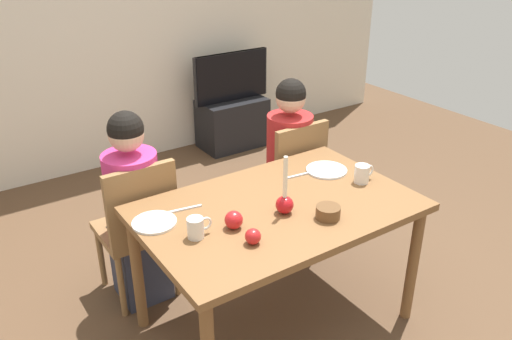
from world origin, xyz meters
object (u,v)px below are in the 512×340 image
Objects in this scene: mug_left at (196,228)px; mug_right at (362,174)px; dining_table at (278,219)px; person_left_child at (135,212)px; plate_left at (154,222)px; plate_right at (327,170)px; apple_by_left_plate at (234,220)px; tv_stand at (232,123)px; chair_right at (291,176)px; apple_near_candle at (253,236)px; bowl_walnuts at (328,212)px; person_right_child at (289,166)px; chair_left at (138,224)px; tv at (231,77)px; candle_centerpiece at (285,201)px.

mug_left is 1.02m from mug_right.
dining_table is 1.19× the size of person_left_child.
plate_left is at bearing 162.33° from dining_table.
plate_right is 0.80m from apple_by_left_plate.
person_left_child is at bearing -135.02° from tv_stand.
chair_right is at bearing 19.90° from plate_left.
plate_left is 1.16m from mug_right.
mug_left reaches higher than apple_by_left_plate.
apple_near_candle is (-1.43, -2.52, 0.55)m from tv_stand.
person_left_child is at bearing 126.90° from bowl_walnuts.
apple_by_left_plate is at bearing -179.37° from mug_right.
person_right_child is 4.96× the size of plate_right.
plate_right is (-0.09, -0.44, 0.24)m from chair_right.
chair_left is 0.07m from person_left_child.
chair_left reaches higher than tv_stand.
plate_left is at bearing -98.45° from person_left_child.
person_left_child is 1.29m from mug_right.
tv is 6.55× the size of bowl_walnuts.
chair_left reaches higher than mug_left.
candle_centerpiece reaches higher than plate_right.
tv_stand is (1.66, 1.69, -0.27)m from chair_left.
mug_right is (1.07, -0.69, 0.23)m from person_left_child.
person_left_child is 2.35m from tv.
mug_left reaches higher than apple_near_candle.
chair_left is 1.09m from chair_right.
person_left_child is at bearing 154.64° from plate_right.
chair_left is 12.20× the size of apple_near_candle.
tv is 3.35× the size of plate_right.
apple_by_left_plate is (-0.43, 0.18, 0.01)m from bowl_walnuts.
apple_by_left_plate is (0.23, -0.66, 0.28)m from chair_left.
apple_near_candle is 0.16m from apple_by_left_plate.
bowl_walnuts is (-0.43, -0.84, 0.27)m from chair_right.
plate_right is (-0.09, -0.47, 0.19)m from person_right_child.
apple_near_candle is (-0.86, -0.86, 0.22)m from person_right_child.
person_left_child is 0.49m from plate_left.
dining_table is at bearing 36.02° from apple_near_candle.
mug_right is at bearing -104.19° from tv.
chair_right is 1.80m from tv.
dining_table is at bearing -160.44° from plate_right.
apple_by_left_plate is at bearing -121.29° from tv_stand.
person_left_child is 9.72× the size of bowl_walnuts.
apple_by_left_plate is at bearing 157.38° from bowl_walnuts.
mug_right is at bearing -1.15° from mug_left.
apple_near_candle is at bearing -89.12° from apple_by_left_plate.
tv is 6.14× the size of mug_right.
apple_by_left_plate is (-1.43, -2.36, 0.08)m from tv.
apple_by_left_plate reaches higher than plate_left.
chair_left is 1.14× the size of tv.
apple_near_candle is (-0.84, -0.17, -0.01)m from mug_right.
mug_right is 0.84m from apple_by_left_plate.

